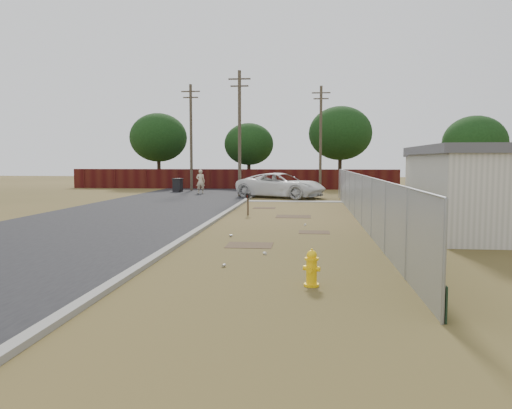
# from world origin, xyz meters

# --- Properties ---
(ground) EXTENTS (120.00, 120.00, 0.00)m
(ground) POSITION_xyz_m (0.00, 0.00, 0.00)
(ground) COLOR brown
(ground) RESTS_ON ground
(street) EXTENTS (15.10, 60.00, 0.12)m
(street) POSITION_xyz_m (-6.76, 8.05, 0.02)
(street) COLOR black
(street) RESTS_ON ground
(chainlink_fence) EXTENTS (0.10, 27.06, 2.02)m
(chainlink_fence) POSITION_xyz_m (3.12, 1.03, 0.80)
(chainlink_fence) COLOR gray
(chainlink_fence) RESTS_ON ground
(privacy_fence) EXTENTS (30.00, 0.12, 1.80)m
(privacy_fence) POSITION_xyz_m (-6.00, 25.00, 0.90)
(privacy_fence) COLOR #40130D
(privacy_fence) RESTS_ON ground
(utility_poles) EXTENTS (12.60, 8.24, 9.00)m
(utility_poles) POSITION_xyz_m (-3.67, 20.67, 4.69)
(utility_poles) COLOR brown
(utility_poles) RESTS_ON ground
(houses) EXTENTS (9.30, 17.24, 3.10)m
(houses) POSITION_xyz_m (9.70, 3.13, 1.56)
(houses) COLOR beige
(houses) RESTS_ON ground
(horizon_trees) EXTENTS (33.32, 31.94, 7.78)m
(horizon_trees) POSITION_xyz_m (0.84, 23.56, 4.63)
(horizon_trees) COLOR #312516
(horizon_trees) RESTS_ON ground
(fire_hydrant) EXTENTS (0.39, 0.39, 0.79)m
(fire_hydrant) POSITION_xyz_m (1.05, -9.80, 0.37)
(fire_hydrant) COLOR yellow
(fire_hydrant) RESTS_ON ground
(mailbox) EXTENTS (0.17, 0.46, 1.07)m
(mailbox) POSITION_xyz_m (-1.86, 3.35, 0.84)
(mailbox) COLOR brown
(mailbox) RESTS_ON ground
(pickup_truck) EXTENTS (6.84, 5.16, 1.73)m
(pickup_truck) POSITION_xyz_m (-0.90, 14.69, 0.86)
(pickup_truck) COLOR white
(pickup_truck) RESTS_ON ground
(pedestrian) EXTENTS (0.71, 0.49, 1.90)m
(pedestrian) POSITION_xyz_m (-7.45, 18.47, 0.95)
(pedestrian) COLOR beige
(pedestrian) RESTS_ON ground
(trash_bin) EXTENTS (0.81, 0.89, 1.12)m
(trash_bin) POSITION_xyz_m (-9.73, 20.16, 0.58)
(trash_bin) COLOR black
(trash_bin) RESTS_ON ground
(scattered_litter) EXTENTS (2.60, 8.07, 0.07)m
(scattered_litter) POSITION_xyz_m (-0.51, -4.55, 0.04)
(scattered_litter) COLOR silver
(scattered_litter) RESTS_ON ground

